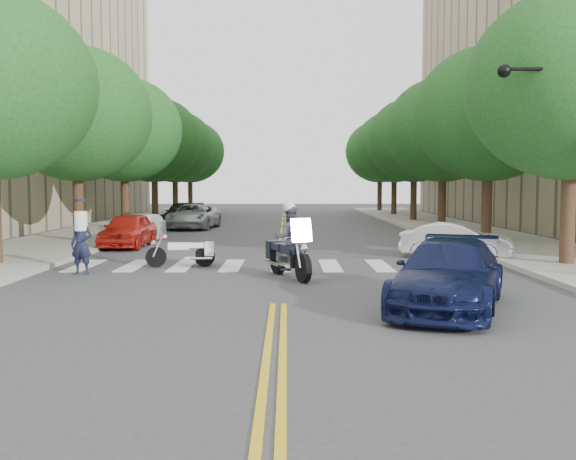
{
  "coord_description": "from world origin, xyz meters",
  "views": [
    {
      "loc": [
        0.18,
        -13.6,
        2.58
      ],
      "look_at": [
        0.21,
        4.19,
        1.3
      ],
      "focal_mm": 40.0,
      "sensor_mm": 36.0,
      "label": 1
    }
  ],
  "objects_px": {
    "motorcycle_police": "(288,244)",
    "officer_standing": "(81,244)",
    "motorcycle_parked": "(187,252)",
    "convertible": "(456,240)",
    "sedan_blue": "(449,275)"
  },
  "relations": [
    {
      "from": "motorcycle_police",
      "to": "officer_standing",
      "type": "xyz_separation_m",
      "value": [
        -5.9,
        0.65,
        -0.08
      ]
    },
    {
      "from": "motorcycle_parked",
      "to": "convertible",
      "type": "distance_m",
      "value": 9.27
    },
    {
      "from": "motorcycle_parked",
      "to": "convertible",
      "type": "bearing_deg",
      "value": -82.14
    },
    {
      "from": "motorcycle_police",
      "to": "officer_standing",
      "type": "height_order",
      "value": "motorcycle_police"
    },
    {
      "from": "motorcycle_police",
      "to": "sedan_blue",
      "type": "xyz_separation_m",
      "value": [
        3.3,
        -4.45,
        -0.23
      ]
    },
    {
      "from": "motorcycle_police",
      "to": "convertible",
      "type": "distance_m",
      "value": 7.4
    },
    {
      "from": "motorcycle_police",
      "to": "convertible",
      "type": "xyz_separation_m",
      "value": [
        5.83,
        4.55,
        -0.32
      ]
    },
    {
      "from": "motorcycle_parked",
      "to": "sedan_blue",
      "type": "xyz_separation_m",
      "value": [
        6.47,
        -6.74,
        0.23
      ]
    },
    {
      "from": "officer_standing",
      "to": "sedan_blue",
      "type": "bearing_deg",
      "value": -17.7
    },
    {
      "from": "convertible",
      "to": "sedan_blue",
      "type": "relative_size",
      "value": 0.77
    },
    {
      "from": "convertible",
      "to": "officer_standing",
      "type": "bearing_deg",
      "value": 129.48
    },
    {
      "from": "motorcycle_police",
      "to": "officer_standing",
      "type": "bearing_deg",
      "value": -28.27
    },
    {
      "from": "motorcycle_parked",
      "to": "convertible",
      "type": "relative_size",
      "value": 0.57
    },
    {
      "from": "officer_standing",
      "to": "convertible",
      "type": "height_order",
      "value": "officer_standing"
    },
    {
      "from": "convertible",
      "to": "sedan_blue",
      "type": "height_order",
      "value": "sedan_blue"
    }
  ]
}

